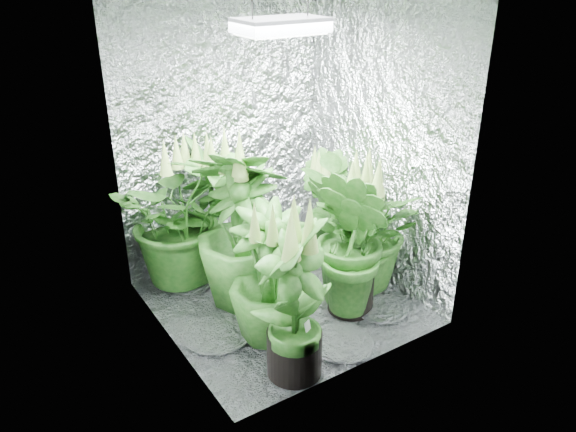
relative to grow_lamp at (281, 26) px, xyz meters
The scene contains 13 objects.
ground 1.83m from the grow_lamp, ahead, with size 1.60×1.60×0.00m, color silver.
walls 0.83m from the grow_lamp, ahead, with size 1.62×1.62×2.00m.
grow_lamp is the anchor object (origin of this frame).
plant_a 1.51m from the grow_lamp, 124.03° to the left, with size 1.13×1.13×1.11m.
plant_b 1.47m from the grow_lamp, 106.62° to the left, with size 0.76×0.76×1.11m.
plant_c 1.59m from the grow_lamp, 29.11° to the left, with size 0.53×0.53×0.91m.
plant_d 1.29m from the grow_lamp, 144.73° to the left, with size 0.87×0.87×1.21m.
plant_e 1.47m from the grow_lamp, 16.63° to the right, with size 1.07×1.07×1.02m.
plant_f 1.52m from the grow_lamp, 116.88° to the right, with size 0.72×0.72×1.08m.
plant_g 1.40m from the grow_lamp, 42.56° to the right, with size 0.63×0.63×1.11m.
plant_h 1.44m from the grow_lamp, 133.78° to the right, with size 0.59×0.59×0.95m.
circulation_fan 1.85m from the grow_lamp, 38.65° to the left, with size 0.15×0.31×0.35m.
plant_label 1.69m from the grow_lamp, 110.88° to the right, with size 0.05×0.01×0.08m, color white.
Camera 1 is at (-1.74, -2.77, 2.18)m, focal length 35.00 mm.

